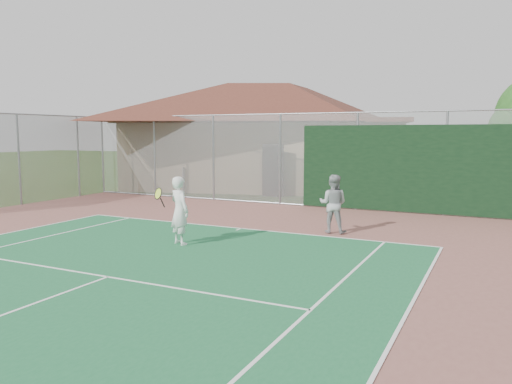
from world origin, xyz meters
TOP-DOWN VIEW (x-y plane):
  - back_fence at (2.11, 16.98)m, footprint 20.08×0.11m
  - side_fence_left at (-10.00, 12.50)m, footprint 0.08×9.00m
  - clubhouse at (-4.45, 23.52)m, footprint 16.43×13.01m
  - bleachers at (-8.18, 19.23)m, footprint 3.55×2.44m
  - player_white_front at (-0.40, 9.38)m, footprint 0.97×0.77m
  - player_grey_back at (2.56, 12.48)m, footprint 0.83×0.67m

SIDE VIEW (x-z plane):
  - bleachers at x=-8.18m, z-range 0.03..1.25m
  - player_grey_back at x=2.56m, z-range 0.00..1.61m
  - player_white_front at x=-0.40m, z-range 0.01..1.70m
  - back_fence at x=2.11m, z-range -0.09..3.43m
  - side_fence_left at x=-10.00m, z-range 0.00..3.50m
  - clubhouse at x=-4.45m, z-range 0.05..6.29m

